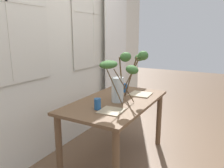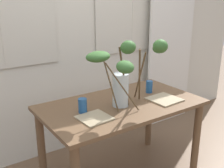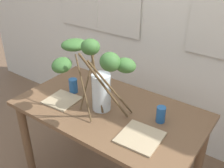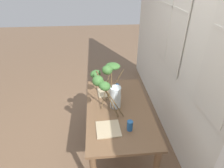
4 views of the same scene
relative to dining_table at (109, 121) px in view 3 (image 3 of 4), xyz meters
name	(u,v)px [view 3 (image 3 of 4)]	position (x,y,z in m)	size (l,w,h in m)	color
dining_table	(109,121)	(0.00, 0.00, 0.00)	(1.34, 0.76, 0.73)	brown
vase_with_branches	(94,73)	(-0.05, -0.10, 0.42)	(0.66, 0.42, 0.56)	silver
drinking_glass_blue_left	(73,86)	(-0.36, 0.02, 0.18)	(0.07, 0.07, 0.11)	#235693
drinking_glass_blue_right	(161,114)	(0.36, 0.07, 0.18)	(0.06, 0.06, 0.11)	#235693
plate_square_left	(62,100)	(-0.34, -0.13, 0.12)	(0.22, 0.22, 0.01)	tan
plate_square_right	(140,137)	(0.34, -0.15, 0.13)	(0.25, 0.25, 0.01)	tan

